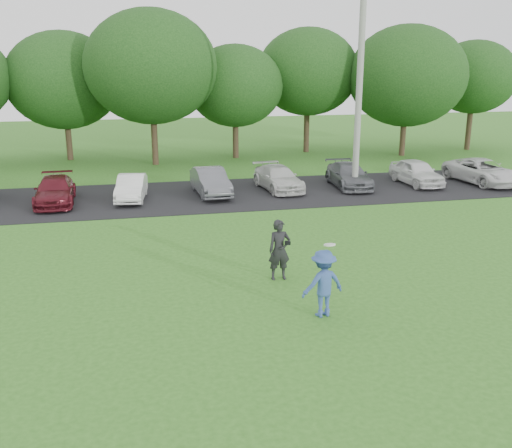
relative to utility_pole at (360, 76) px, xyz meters
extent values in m
plane|color=#30681D|center=(-6.52, -12.17, -5.17)|extent=(100.00, 100.00, 0.00)
cube|color=black|center=(-6.52, 0.83, -5.16)|extent=(32.00, 6.50, 0.03)
cylinder|color=#969692|center=(0.00, 0.00, 0.00)|extent=(0.28, 0.28, 10.35)
imported|color=#36539A|center=(-5.70, -12.22, -4.37)|extent=(1.14, 0.79, 1.61)
cylinder|color=white|center=(-5.62, -12.32, -3.40)|extent=(0.27, 0.27, 0.08)
imported|color=black|center=(-6.10, -9.73, -4.34)|extent=(0.62, 0.41, 1.67)
cube|color=black|center=(-5.92, -9.91, -4.09)|extent=(0.14, 0.10, 0.10)
imported|color=#59131D|center=(-13.07, 0.55, -4.59)|extent=(1.67, 3.85, 1.10)
imported|color=white|center=(-9.95, 0.58, -4.62)|extent=(1.49, 3.32, 1.06)
imported|color=#5A5C62|center=(-6.50, 0.81, -4.55)|extent=(1.52, 3.68, 1.19)
imported|color=silver|center=(-3.29, 1.18, -4.60)|extent=(1.93, 3.88, 1.08)
imported|color=slate|center=(0.12, 1.07, -4.59)|extent=(1.79, 3.88, 1.10)
imported|color=white|center=(3.52, 0.89, -4.55)|extent=(1.54, 3.57, 1.20)
imported|color=silver|center=(6.79, 0.48, -4.56)|extent=(2.42, 4.40, 1.17)
cylinder|color=#38281C|center=(-13.52, 12.23, -4.07)|extent=(0.36, 0.36, 2.20)
ellipsoid|color=#214C19|center=(-13.52, 12.23, -0.47)|extent=(6.68, 6.68, 5.68)
cylinder|color=#38281C|center=(-8.52, 9.43, -3.82)|extent=(0.36, 0.36, 2.70)
ellipsoid|color=#214C19|center=(-8.52, 9.43, 0.31)|extent=(7.42, 7.42, 6.31)
cylinder|color=#38281C|center=(-3.52, 10.83, -4.07)|extent=(0.36, 0.36, 2.20)
ellipsoid|color=#214C19|center=(-3.52, 10.83, -0.81)|extent=(5.76, 5.76, 4.90)
cylinder|color=#38281C|center=(1.48, 12.23, -3.82)|extent=(0.36, 0.36, 2.70)
ellipsoid|color=#214C19|center=(1.48, 12.23, -0.04)|extent=(6.50, 6.50, 5.53)
cylinder|color=#38281C|center=(6.98, 9.43, -4.07)|extent=(0.36, 0.36, 2.20)
ellipsoid|color=#214C19|center=(6.98, 9.43, -0.26)|extent=(7.24, 7.24, 6.15)
cylinder|color=#38281C|center=(12.48, 10.83, -3.82)|extent=(0.36, 0.36, 2.70)
ellipsoid|color=#214C19|center=(12.48, 10.83, -0.38)|extent=(5.58, 5.58, 4.74)
camera|label=1|loc=(-9.87, -23.91, 0.57)|focal=40.00mm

